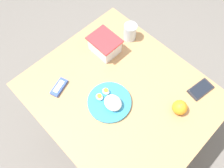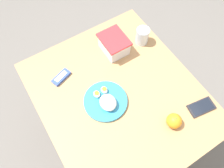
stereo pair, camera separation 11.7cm
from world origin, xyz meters
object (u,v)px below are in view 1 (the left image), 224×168
food_container (105,46)px  cell_phone (201,89)px  candy_bar (59,87)px  drinking_glass (130,32)px  rice_plate (110,102)px  orange_fruit (180,107)px

food_container → cell_phone: (0.55, 0.19, -0.04)m
candy_bar → drinking_glass: size_ratio=1.14×
rice_plate → cell_phone: size_ratio=1.56×
candy_bar → cell_phone: (0.55, 0.54, -0.00)m
drinking_glass → rice_plate: bearing=-59.4°
food_container → candy_bar: size_ratio=1.43×
food_container → orange_fruit: 0.54m
orange_fruit → cell_phone: (0.01, 0.18, -0.03)m
rice_plate → cell_phone: 0.50m
orange_fruit → rice_plate: bearing=-140.6°
food_container → drinking_glass: bearing=78.1°
food_container → rice_plate: food_container is taller
food_container → drinking_glass: size_ratio=1.63×
candy_bar → cell_phone: candy_bar is taller
rice_plate → cell_phone: bearing=54.9°
orange_fruit → candy_bar: orange_fruit is taller
food_container → cell_phone: 0.59m
food_container → drinking_glass: (0.04, 0.17, 0.01)m
candy_bar → drinking_glass: drinking_glass is taller
orange_fruit → food_container: bearing=-179.4°
food_container → rice_plate: 0.35m
orange_fruit → candy_bar: 0.64m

